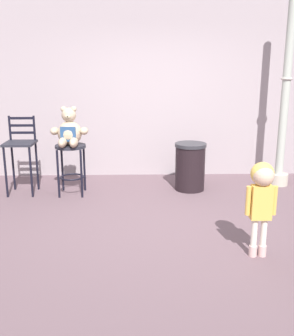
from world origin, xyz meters
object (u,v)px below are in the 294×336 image
object	(u,v)px
trash_bin	(190,166)
teddy_bear	(69,131)
lamppost	(284,113)
bar_stool_with_teddy	(71,158)
child_walking	(262,189)
bar_chair_empty	(21,148)

from	to	relation	value
trash_bin	teddy_bear	bearing A→B (deg)	-173.44
lamppost	bar_stool_with_teddy	bearing A→B (deg)	-173.08
teddy_bear	lamppost	xyz separation A→B (m)	(3.20, 0.42, 0.19)
teddy_bear	child_walking	bearing A→B (deg)	-42.75
bar_stool_with_teddy	child_walking	distance (m)	2.96
child_walking	bar_chair_empty	size ratio (longest dim) A/B	0.85
bar_chair_empty	teddy_bear	bearing A→B (deg)	-8.44
bar_stool_with_teddy	child_walking	xyz separation A→B (m)	(2.16, -2.02, 0.16)
bar_stool_with_teddy	teddy_bear	size ratio (longest dim) A/B	1.33
bar_stool_with_teddy	trash_bin	world-z (taller)	bar_stool_with_teddy
lamppost	bar_chair_empty	distance (m)	3.97
bar_stool_with_teddy	bar_chair_empty	distance (m)	0.75
child_walking	lamppost	world-z (taller)	lamppost
trash_bin	lamppost	distance (m)	1.65
trash_bin	lamppost	size ratio (longest dim) A/B	0.25
lamppost	child_walking	bearing A→B (deg)	-113.41
bar_stool_with_teddy	child_walking	bearing A→B (deg)	-43.15
teddy_bear	lamppost	distance (m)	3.23
child_walking	bar_chair_empty	distance (m)	3.58
teddy_bear	trash_bin	xyz separation A→B (m)	(1.76, 0.20, -0.58)
teddy_bear	child_walking	size ratio (longest dim) A/B	0.58
teddy_bear	bar_chair_empty	world-z (taller)	teddy_bear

